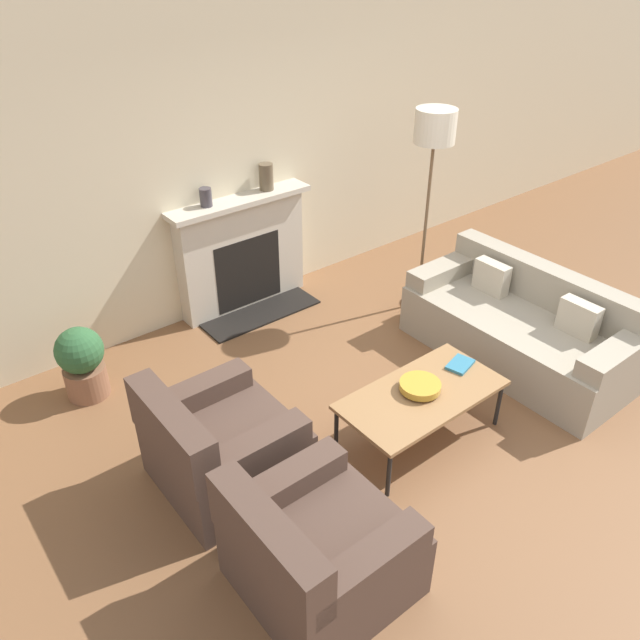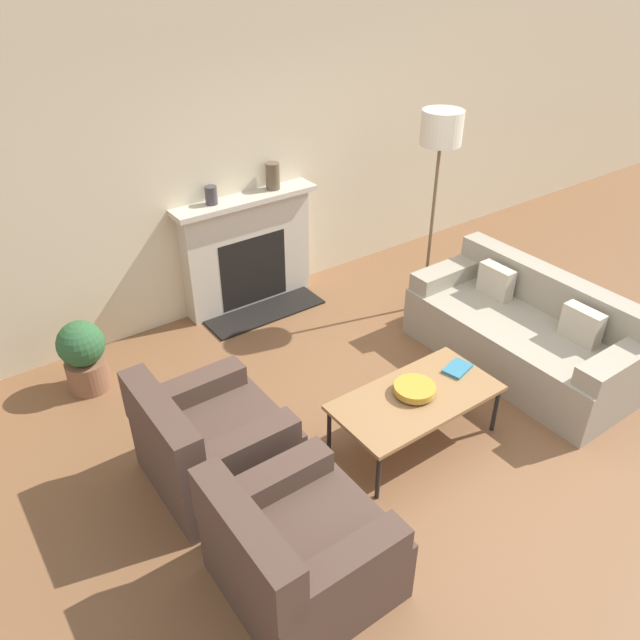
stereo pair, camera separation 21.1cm
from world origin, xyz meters
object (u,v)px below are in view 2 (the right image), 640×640
at_px(mantel_vase_left, 211,195).
at_px(coffee_table, 416,399).
at_px(armchair_far, 211,444).
at_px(book, 457,368).
at_px(fireplace, 248,253).
at_px(couch, 524,334).
at_px(armchair_near, 298,551).
at_px(floor_lamp, 440,146).
at_px(mantel_vase_center_left, 273,176).
at_px(bowl, 415,389).
at_px(potted_plant, 83,355).

bearing_deg(mantel_vase_left, coffee_table, -83.57).
bearing_deg(armchair_far, mantel_vase_left, -29.42).
height_order(book, mantel_vase_left, mantel_vase_left).
bearing_deg(mantel_vase_left, fireplace, -2.55).
xyz_separation_m(couch, armchair_far, (-2.78, 0.36, 0.00)).
distance_m(armchair_near, coffee_table, 1.46).
relative_size(fireplace, book, 5.73).
height_order(armchair_far, coffee_table, armchair_far).
distance_m(couch, floor_lamp, 1.77).
bearing_deg(armchair_near, floor_lamp, -56.03).
height_order(fireplace, armchair_far, fireplace).
distance_m(couch, armchair_near, 2.86).
bearing_deg(mantel_vase_center_left, mantel_vase_left, 180.00).
height_order(armchair_near, bowl, armchair_near).
xyz_separation_m(armchair_far, floor_lamp, (2.77, 0.83, 1.31)).
distance_m(bowl, book, 0.46).
height_order(bowl, mantel_vase_center_left, mantel_vase_center_left).
bearing_deg(coffee_table, mantel_vase_left, 96.43).
xyz_separation_m(coffee_table, floor_lamp, (1.41, 1.36, 1.23)).
height_order(bowl, potted_plant, potted_plant).
height_order(armchair_near, floor_lamp, floor_lamp).
bearing_deg(floor_lamp, potted_plant, 168.01).
distance_m(bowl, mantel_vase_left, 2.55).
height_order(fireplace, potted_plant, fireplace).
xyz_separation_m(fireplace, mantel_vase_left, (-0.33, 0.01, 0.66)).
bearing_deg(mantel_vase_center_left, armchair_near, -120.28).
relative_size(armchair_near, mantel_vase_center_left, 3.55).
xyz_separation_m(armchair_near, potted_plant, (-0.38, 2.54, 0.02)).
relative_size(fireplace, bowl, 4.81).
bearing_deg(armchair_near, coffee_table, -69.47).
relative_size(couch, armchair_far, 2.18).
height_order(fireplace, floor_lamp, floor_lamp).
bearing_deg(mantel_vase_left, book, -72.98).
bearing_deg(mantel_vase_center_left, potted_plant, -168.43).
bearing_deg(coffee_table, potted_plant, 130.63).
xyz_separation_m(mantel_vase_center_left, potted_plant, (-2.11, -0.43, -0.93)).
bearing_deg(mantel_vase_center_left, bowl, -98.58).
xyz_separation_m(floor_lamp, mantel_vase_left, (-1.69, 1.10, -0.41)).
relative_size(coffee_table, potted_plant, 1.96).
relative_size(armchair_far, coffee_table, 0.73).
bearing_deg(bowl, book, 2.16).
bearing_deg(potted_plant, couch, -30.41).
height_order(armchair_near, armchair_far, same).
distance_m(armchair_far, mantel_vase_left, 2.39).
xyz_separation_m(book, mantel_vase_center_left, (-0.09, 2.41, 0.82)).
distance_m(book, mantel_vase_left, 2.64).
bearing_deg(armchair_near, bowl, -68.42).
relative_size(coffee_table, bowl, 4.09).
relative_size(armchair_near, coffee_table, 0.73).
height_order(armchair_far, bowl, armchair_far).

